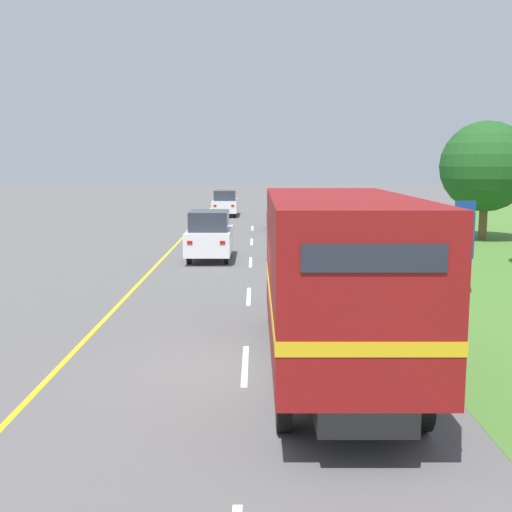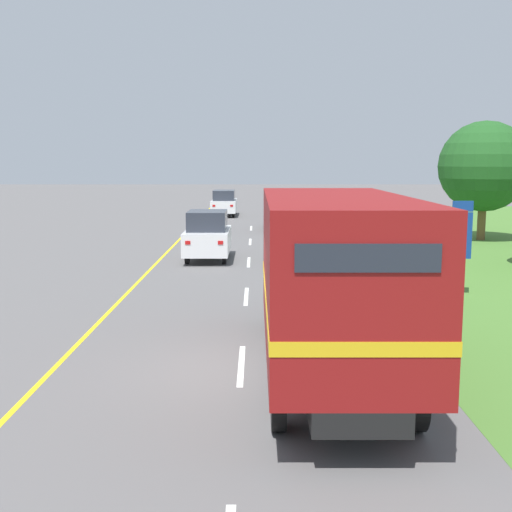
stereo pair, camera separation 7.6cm
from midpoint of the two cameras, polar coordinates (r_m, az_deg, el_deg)
ground_plane at (r=12.81m, az=-1.18°, el=-10.03°), size 200.00×200.00×0.00m
edge_line_yellow at (r=26.98m, az=-8.45°, el=-0.29°), size 0.12×62.75×0.01m
centre_dash_near at (r=13.07m, az=-1.16°, el=-9.64°), size 0.12×2.60×0.01m
centre_dash_mid_a at (r=19.45m, az=-0.77°, el=-3.59°), size 0.12×2.60×0.01m
centre_dash_mid_b at (r=25.94m, az=-0.58°, el=-0.54°), size 0.12×2.60×0.01m
centre_dash_far at (r=32.48m, az=-0.47°, el=1.28°), size 0.12×2.60×0.01m
centre_dash_farthest at (r=39.03m, az=-0.39°, el=2.49°), size 0.12×2.60×0.01m
horse_trailer_truck at (r=12.15m, az=6.70°, el=-1.61°), size 2.44×8.71×3.46m
lead_car_white at (r=26.56m, az=-4.24°, el=1.84°), size 1.80×3.89×2.03m
lead_car_grey_ahead at (r=38.30m, az=2.23°, el=3.71°), size 1.80×4.08×1.74m
lead_car_white_ahead at (r=47.86m, az=-2.81°, el=4.74°), size 1.80×4.55×1.91m
highway_sign at (r=19.99m, az=16.21°, el=1.58°), size 1.91×0.09×2.89m
roadside_tree_mid at (r=35.04m, az=19.68°, el=7.50°), size 4.61×4.61×6.09m
delineator_post at (r=15.59m, az=14.13°, el=-4.99°), size 0.08×0.08×0.95m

